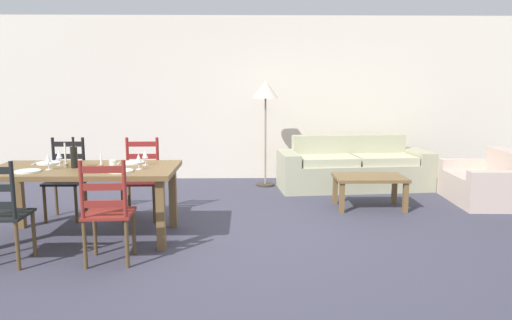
% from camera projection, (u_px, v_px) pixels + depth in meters
% --- Properties ---
extents(ground_plane, '(9.60, 9.60, 0.02)m').
position_uv_depth(ground_plane, '(228.00, 239.00, 5.04)').
color(ground_plane, '#3D3C4C').
extents(wall_far, '(9.60, 0.16, 2.70)m').
position_uv_depth(wall_far, '(235.00, 99.00, 8.08)').
color(wall_far, beige).
rests_on(wall_far, ground_plane).
extents(dining_table, '(1.90, 0.96, 0.75)m').
position_uv_depth(dining_table, '(83.00, 176.00, 4.93)').
color(dining_table, brown).
rests_on(dining_table, ground_plane).
extents(dining_chair_near_left, '(0.43, 0.41, 0.96)m').
position_uv_depth(dining_chair_near_left, '(0.00, 213.00, 4.20)').
color(dining_chair_near_left, black).
rests_on(dining_chair_near_left, ground_plane).
extents(dining_chair_near_right, '(0.44, 0.42, 0.96)m').
position_uv_depth(dining_chair_near_right, '(108.00, 212.00, 4.25)').
color(dining_chair_near_right, maroon).
rests_on(dining_chair_near_right, ground_plane).
extents(dining_chair_far_left, '(0.42, 0.40, 0.96)m').
position_uv_depth(dining_chair_far_left, '(66.00, 179.00, 5.73)').
color(dining_chair_far_left, black).
rests_on(dining_chair_far_left, ground_plane).
extents(dining_chair_far_right, '(0.43, 0.41, 0.96)m').
position_uv_depth(dining_chair_far_right, '(141.00, 179.00, 5.73)').
color(dining_chair_far_right, maroon).
rests_on(dining_chair_far_right, ground_plane).
extents(dinner_plate_near_left, '(0.24, 0.24, 0.02)m').
position_uv_depth(dinner_plate_near_left, '(28.00, 171.00, 4.66)').
color(dinner_plate_near_left, white).
rests_on(dinner_plate_near_left, dining_table).
extents(fork_near_left, '(0.03, 0.17, 0.01)m').
position_uv_depth(fork_near_left, '(12.00, 172.00, 4.66)').
color(fork_near_left, silver).
rests_on(fork_near_left, dining_table).
extents(dinner_plate_near_right, '(0.24, 0.24, 0.02)m').
position_uv_depth(dinner_plate_near_right, '(121.00, 171.00, 4.67)').
color(dinner_plate_near_right, white).
rests_on(dinner_plate_near_right, dining_table).
extents(fork_near_right, '(0.02, 0.17, 0.01)m').
position_uv_depth(fork_near_right, '(105.00, 172.00, 4.67)').
color(fork_near_right, silver).
rests_on(fork_near_right, dining_table).
extents(dinner_plate_far_left, '(0.24, 0.24, 0.02)m').
position_uv_depth(dinner_plate_far_left, '(49.00, 163.00, 5.15)').
color(dinner_plate_far_left, white).
rests_on(dinner_plate_far_left, dining_table).
extents(fork_far_left, '(0.03, 0.17, 0.01)m').
position_uv_depth(fork_far_left, '(35.00, 163.00, 5.15)').
color(fork_far_left, silver).
rests_on(fork_far_left, dining_table).
extents(dinner_plate_far_right, '(0.24, 0.24, 0.02)m').
position_uv_depth(dinner_plate_far_right, '(133.00, 163.00, 5.17)').
color(dinner_plate_far_right, white).
rests_on(dinner_plate_far_right, dining_table).
extents(fork_far_right, '(0.03, 0.17, 0.01)m').
position_uv_depth(fork_far_right, '(119.00, 163.00, 5.17)').
color(fork_far_right, silver).
rests_on(fork_far_right, dining_table).
extents(wine_bottle, '(0.07, 0.07, 0.32)m').
position_uv_depth(wine_bottle, '(74.00, 156.00, 4.88)').
color(wine_bottle, black).
rests_on(wine_bottle, dining_table).
extents(wine_glass_near_left, '(0.06, 0.06, 0.16)m').
position_uv_depth(wine_glass_near_left, '(48.00, 159.00, 4.77)').
color(wine_glass_near_left, white).
rests_on(wine_glass_near_left, dining_table).
extents(wine_glass_near_right, '(0.06, 0.06, 0.16)m').
position_uv_depth(wine_glass_near_right, '(139.00, 159.00, 4.79)').
color(wine_glass_near_right, white).
rests_on(wine_glass_near_right, dining_table).
extents(wine_glass_far_left, '(0.06, 0.06, 0.16)m').
position_uv_depth(wine_glass_far_left, '(59.00, 155.00, 5.03)').
color(wine_glass_far_left, white).
rests_on(wine_glass_far_left, dining_table).
extents(wine_glass_far_right, '(0.06, 0.06, 0.16)m').
position_uv_depth(wine_glass_far_right, '(145.00, 155.00, 5.05)').
color(wine_glass_far_right, white).
rests_on(wine_glass_far_right, dining_table).
extents(coffee_cup_primary, '(0.07, 0.07, 0.09)m').
position_uv_depth(coffee_cup_primary, '(113.00, 165.00, 4.83)').
color(coffee_cup_primary, beige).
rests_on(coffee_cup_primary, dining_table).
extents(candle_tall, '(0.05, 0.05, 0.25)m').
position_uv_depth(candle_tall, '(66.00, 160.00, 4.92)').
color(candle_tall, '#998C66').
rests_on(candle_tall, dining_table).
extents(candle_short, '(0.05, 0.05, 0.14)m').
position_uv_depth(candle_short, '(101.00, 165.00, 4.87)').
color(candle_short, '#998C66').
rests_on(candle_short, dining_table).
extents(couch, '(2.35, 1.01, 0.80)m').
position_uv_depth(couch, '(353.00, 169.00, 7.41)').
color(couch, '#AAA887').
rests_on(couch, ground_plane).
extents(coffee_table, '(0.90, 0.56, 0.42)m').
position_uv_depth(coffee_table, '(370.00, 181.00, 6.20)').
color(coffee_table, brown).
rests_on(coffee_table, ground_plane).
extents(armchair_upholstered, '(0.84, 1.19, 0.72)m').
position_uv_depth(armchair_upholstered, '(488.00, 185.00, 6.49)').
color(armchair_upholstered, '#C7AF9F').
rests_on(armchair_upholstered, ground_plane).
extents(standing_lamp, '(0.40, 0.40, 1.64)m').
position_uv_depth(standing_lamp, '(266.00, 96.00, 7.39)').
color(standing_lamp, '#332D28').
rests_on(standing_lamp, ground_plane).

